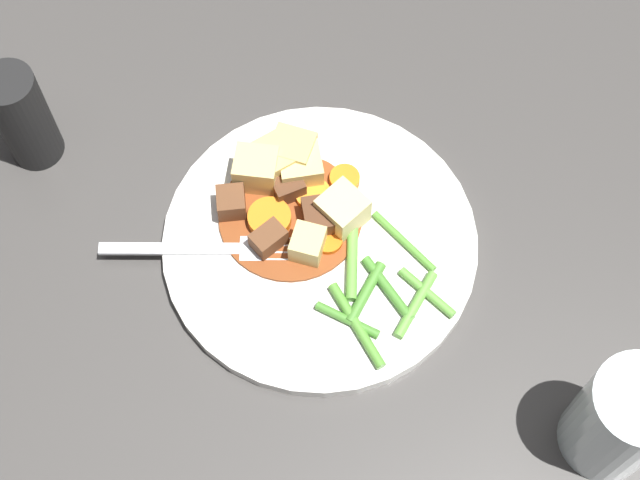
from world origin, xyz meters
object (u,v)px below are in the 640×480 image
object	(u,v)px
dinner_plate	(320,243)
meat_chunk_1	(231,204)
meat_chunk_3	(269,239)
potato_chunk_1	(275,160)
potato_chunk_5	(292,152)
potato_chunk_2	(256,170)
potato_chunk_4	(342,210)
carrot_slice_0	(269,221)
pepper_mill	(22,118)
meat_chunk_0	(319,218)
carrot_slice_3	(329,237)
carrot_slice_2	(313,195)
potato_chunk_3	(300,167)
meat_chunk_2	(287,185)
carrot_slice_1	(340,178)
fork	(214,249)
water_glass	(621,419)
potato_chunk_0	(308,245)

from	to	relation	value
dinner_plate	meat_chunk_1	bearing A→B (deg)	0.53
meat_chunk_1	meat_chunk_3	world-z (taller)	meat_chunk_1
potato_chunk_1	potato_chunk_5	distance (m)	0.02
potato_chunk_2	potato_chunk_4	world-z (taller)	potato_chunk_2
meat_chunk_3	carrot_slice_0	bearing A→B (deg)	-67.65
potato_chunk_5	pepper_mill	distance (m)	0.22
meat_chunk_0	meat_chunk_1	bearing A→B (deg)	10.94
carrot_slice_3	potato_chunk_1	distance (m)	0.08
carrot_slice_0	meat_chunk_1	bearing A→B (deg)	-1.63
carrot_slice_0	carrot_slice_2	world-z (taller)	carrot_slice_0
potato_chunk_3	potato_chunk_5	size ratio (longest dim) A/B	1.01
carrot_slice_0	meat_chunk_2	size ratio (longest dim) A/B	1.38
carrot_slice_0	potato_chunk_2	distance (m)	0.04
potato_chunk_5	carrot_slice_3	bearing A→B (deg)	133.65
carrot_slice_3	potato_chunk_4	xyz separation A→B (m)	(-0.00, -0.02, 0.01)
carrot_slice_1	potato_chunk_2	distance (m)	0.07
meat_chunk_3	fork	xyz separation A→B (m)	(0.04, 0.02, -0.01)
potato_chunk_3	fork	size ratio (longest dim) A/B	0.21
dinner_plate	potato_chunk_2	distance (m)	0.08
meat_chunk_2	fork	world-z (taller)	meat_chunk_2
dinner_plate	water_glass	xyz separation A→B (m)	(-0.26, 0.07, 0.05)
carrot_slice_0	potato_chunk_4	world-z (taller)	potato_chunk_4
meat_chunk_1	meat_chunk_2	xyz separation A→B (m)	(-0.04, -0.03, -0.00)
dinner_plate	potato_chunk_0	bearing A→B (deg)	67.22
potato_chunk_1	potato_chunk_2	distance (m)	0.02
dinner_plate	potato_chunk_1	size ratio (longest dim) A/B	7.11
meat_chunk_0	dinner_plate	bearing A→B (deg)	114.77
potato_chunk_1	carrot_slice_3	bearing A→B (deg)	145.31
carrot_slice_1	potato_chunk_4	world-z (taller)	potato_chunk_4
potato_chunk_5	potato_chunk_4	bearing A→B (deg)	147.84
water_glass	potato_chunk_3	bearing A→B (deg)	-23.01
meat_chunk_2	meat_chunk_3	distance (m)	0.05
dinner_plate	potato_chunk_3	world-z (taller)	potato_chunk_3
meat_chunk_2	pepper_mill	size ratio (longest dim) A/B	0.26
carrot_slice_2	potato_chunk_5	bearing A→B (deg)	-42.51
fork	potato_chunk_0	bearing A→B (deg)	-160.02
meat_chunk_3	potato_chunk_2	bearing A→B (deg)	-58.62
carrot_slice_1	fork	distance (m)	0.12
carrot_slice_2	potato_chunk_1	world-z (taller)	potato_chunk_1
dinner_plate	carrot_slice_3	bearing A→B (deg)	-151.83
potato_chunk_2	meat_chunk_1	xyz separation A→B (m)	(0.01, 0.03, -0.01)
fork	pepper_mill	xyz separation A→B (m)	(0.19, -0.04, 0.04)
carrot_slice_1	carrot_slice_3	xyz separation A→B (m)	(-0.01, 0.05, -0.00)
potato_chunk_3	pepper_mill	size ratio (longest dim) A/B	0.34
carrot_slice_2	meat_chunk_0	size ratio (longest dim) A/B	0.99
dinner_plate	potato_chunk_5	distance (m)	0.08
meat_chunk_2	pepper_mill	world-z (taller)	pepper_mill
potato_chunk_4	meat_chunk_3	bearing A→B (deg)	42.69
carrot_slice_1	meat_chunk_0	world-z (taller)	meat_chunk_0
potato_chunk_0	carrot_slice_2	bearing A→B (deg)	-73.73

